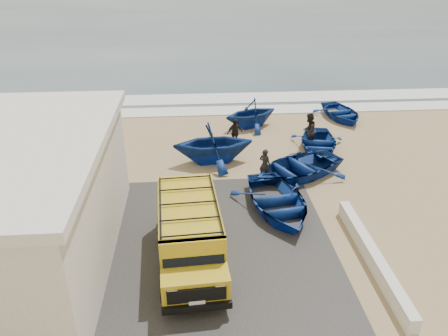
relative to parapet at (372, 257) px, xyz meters
name	(u,v)px	position (x,y,z in m)	size (l,w,h in m)	color
ground	(214,219)	(-5.00, 3.00, -0.28)	(160.00, 160.00, 0.00)	tan
slab	(159,253)	(-7.00, 1.00, -0.25)	(12.00, 10.00, 0.05)	#383633
ocean	(195,13)	(-5.00, 59.00, -0.27)	(180.00, 88.00, 0.01)	#385166
surf_line	(204,111)	(-5.00, 15.00, -0.25)	(180.00, 1.60, 0.06)	white
surf_wash	(203,99)	(-5.00, 17.50, -0.26)	(180.00, 2.20, 0.04)	white
parapet	(372,257)	(0.00, 0.00, 0.00)	(0.35, 6.00, 0.55)	silver
van	(190,232)	(-5.91, 0.58, 0.86)	(2.26, 5.05, 2.11)	gold
boat_near_left	(277,201)	(-2.53, 3.35, 0.18)	(3.11, 4.35, 0.90)	navy
boat_near_right	(297,167)	(-1.10, 6.18, 0.18)	(3.15, 4.41, 0.91)	navy
boat_mid_left	(213,143)	(-4.79, 7.88, 0.72)	(3.25, 3.77, 1.98)	navy
boat_mid_right	(318,143)	(0.56, 8.84, 0.12)	(2.71, 3.79, 0.78)	navy
boat_far_left	(251,113)	(-2.43, 12.27, 0.56)	(2.74, 3.18, 1.67)	navy
boat_far_right	(341,113)	(3.14, 13.18, 0.10)	(2.58, 3.61, 0.75)	navy
fisherman_front	(265,165)	(-2.62, 5.93, 0.47)	(0.55, 0.36, 1.50)	black
fisherman_middle	(309,130)	(0.15, 9.32, 0.63)	(0.88, 0.68, 1.80)	black
fisherman_back	(235,133)	(-3.60, 9.61, 0.48)	(0.89, 0.37, 1.51)	black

